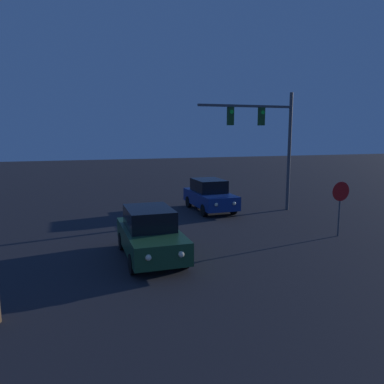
{
  "coord_description": "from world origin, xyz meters",
  "views": [
    {
      "loc": [
        -4.72,
        0.36,
        4.17
      ],
      "look_at": [
        0.0,
        15.07,
        1.71
      ],
      "focal_mm": 35.0,
      "sensor_mm": 36.0,
      "label": 1
    }
  ],
  "objects_px": {
    "car_near": "(150,234)",
    "traffic_signal_mast": "(268,132)",
    "car_far": "(210,195)",
    "stop_sign": "(340,198)"
  },
  "relations": [
    {
      "from": "car_near",
      "to": "stop_sign",
      "type": "height_order",
      "value": "stop_sign"
    },
    {
      "from": "car_far",
      "to": "stop_sign",
      "type": "bearing_deg",
      "value": 115.94
    },
    {
      "from": "car_far",
      "to": "stop_sign",
      "type": "relative_size",
      "value": 1.85
    },
    {
      "from": "traffic_signal_mast",
      "to": "car_far",
      "type": "bearing_deg",
      "value": 159.1
    },
    {
      "from": "car_far",
      "to": "stop_sign",
      "type": "height_order",
      "value": "stop_sign"
    },
    {
      "from": "car_near",
      "to": "car_far",
      "type": "xyz_separation_m",
      "value": [
        4.6,
        6.65,
        0.0
      ]
    },
    {
      "from": "traffic_signal_mast",
      "to": "stop_sign",
      "type": "bearing_deg",
      "value": -85.38
    },
    {
      "from": "car_near",
      "to": "stop_sign",
      "type": "bearing_deg",
      "value": -177.89
    },
    {
      "from": "car_near",
      "to": "traffic_signal_mast",
      "type": "distance_m",
      "value": 9.84
    },
    {
      "from": "car_near",
      "to": "car_far",
      "type": "distance_m",
      "value": 8.08
    }
  ]
}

